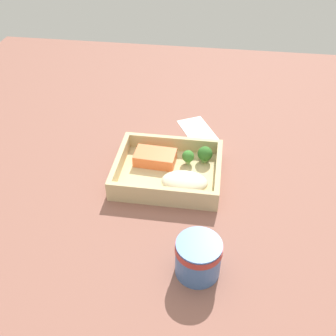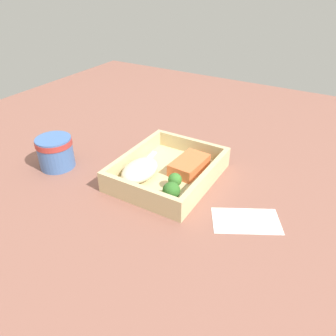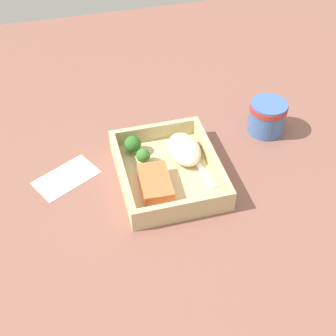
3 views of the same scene
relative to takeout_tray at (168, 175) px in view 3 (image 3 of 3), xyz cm
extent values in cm
cube|color=#895749|center=(0.00, 0.00, -1.60)|extent=(160.00, 160.00, 2.00)
cube|color=#CEB985|center=(0.00, 0.00, 0.00)|extent=(24.90, 20.49, 1.20)
cube|color=#CEB985|center=(0.00, -9.65, 2.48)|extent=(24.90, 1.20, 3.76)
cube|color=#CEB985|center=(0.00, 9.65, 2.48)|extent=(24.90, 1.20, 3.76)
cube|color=#CEB985|center=(-11.85, 0.00, 2.48)|extent=(1.20, 18.09, 3.76)
cube|color=#CEB985|center=(11.85, 0.00, 2.48)|extent=(1.20, 18.09, 3.76)
cube|color=orange|center=(-3.71, 3.61, 2.05)|extent=(10.30, 6.56, 2.90)
ellipsoid|color=beige|center=(4.47, -4.77, 2.41)|extent=(10.60, 6.94, 3.61)
cylinder|color=#80AE5F|center=(8.36, 5.71, 1.29)|extent=(1.40, 1.40, 1.37)
sphere|color=#326C27|center=(8.36, 5.71, 2.99)|extent=(3.69, 3.69, 3.69)
cylinder|color=#82AD65|center=(4.36, 4.28, 1.30)|extent=(1.14, 1.14, 1.41)
sphere|color=#3B7D2E|center=(4.36, 4.28, 2.83)|extent=(3.01, 3.01, 3.01)
cube|color=white|center=(-0.62, -7.03, 0.82)|extent=(12.42, 3.00, 0.44)
cube|color=white|center=(7.18, -5.81, 0.82)|extent=(3.70, 2.70, 0.44)
cylinder|color=#456CAD|center=(9.32, -26.17, 3.26)|extent=(8.39, 8.39, 7.73)
cylinder|color=#B23833|center=(9.32, -26.17, 6.03)|extent=(8.64, 8.64, 1.39)
cube|color=white|center=(5.38, 20.90, -0.48)|extent=(12.80, 15.06, 0.24)
camera|label=1|loc=(10.27, -71.41, 61.39)|focal=42.00mm
camera|label=2|loc=(55.12, 32.45, 42.21)|focal=35.00mm
camera|label=3|loc=(-67.74, 18.04, 69.51)|focal=50.00mm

